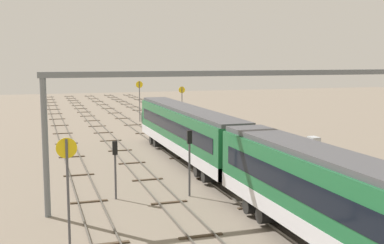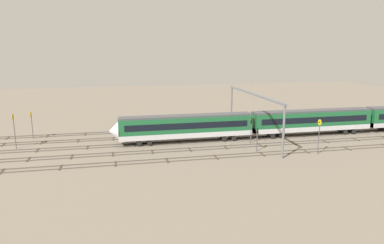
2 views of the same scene
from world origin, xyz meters
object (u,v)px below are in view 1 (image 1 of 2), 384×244
overhead_gantry (243,97)px  speed_sign_far_trackside (68,181)px  speed_sign_distant_end (139,95)px  signal_light_trackside_approach (115,161)px  signal_light_trackside_departure (189,153)px  speed_sign_near_foreground (182,98)px  relay_cabinet (314,146)px

overhead_gantry → speed_sign_far_trackside: (-6.56, 11.65, -3.07)m
speed_sign_distant_end → signal_light_trackside_approach: size_ratio=1.54×
signal_light_trackside_departure → signal_light_trackside_approach: bearing=80.1°
speed_sign_near_foreground → relay_cabinet: speed_sign_near_foreground is taller
relay_cabinet → speed_sign_distant_end: bearing=19.1°
relay_cabinet → overhead_gantry: bearing=131.7°
signal_light_trackside_departure → relay_cabinet: signal_light_trackside_departure is taller
speed_sign_near_foreground → signal_light_trackside_approach: size_ratio=1.33×
overhead_gantry → signal_light_trackside_approach: 9.40m
speed_sign_distant_end → signal_light_trackside_departure: speed_sign_distant_end is taller
overhead_gantry → relay_cabinet: bearing=-48.3°
overhead_gantry → signal_light_trackside_departure: overhead_gantry is taller
speed_sign_distant_end → signal_light_trackside_approach: (-39.24, 9.87, -1.37)m
speed_sign_far_trackside → relay_cabinet: speed_sign_far_trackside is taller
overhead_gantry → relay_cabinet: (11.05, -12.40, -5.84)m
speed_sign_near_foreground → signal_light_trackside_departure: 40.29m
speed_sign_near_foreground → signal_light_trackside_approach: bearing=157.0°
speed_sign_distant_end → signal_light_trackside_approach: speed_sign_distant_end is taller
speed_sign_near_foreground → speed_sign_distant_end: speed_sign_distant_end is taller
speed_sign_near_foreground → speed_sign_far_trackside: size_ratio=0.91×
overhead_gantry → speed_sign_distant_end: size_ratio=4.23×
speed_sign_near_foreground → overhead_gantry: bearing=168.8°
speed_sign_far_trackside → signal_light_trackside_approach: size_ratio=1.46×
speed_sign_distant_end → signal_light_trackside_approach: 40.49m
speed_sign_near_foreground → speed_sign_far_trackside: (-46.80, 19.62, 0.27)m
speed_sign_distant_end → relay_cabinet: (-30.58, -10.60, -3.04)m
overhead_gantry → speed_sign_distant_end: overhead_gantry is taller
signal_light_trackside_approach → signal_light_trackside_departure: bearing=-99.9°
signal_light_trackside_departure → relay_cabinet: 18.38m
overhead_gantry → speed_sign_near_foreground: 41.16m
speed_sign_near_foreground → relay_cabinet: size_ratio=2.81×
speed_sign_far_trackside → speed_sign_distant_end: speed_sign_distant_end is taller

